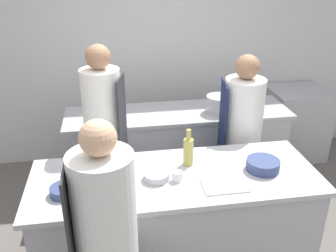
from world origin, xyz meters
name	(u,v)px	position (x,y,z in m)	size (l,w,h in m)	color
wall_back	(144,49)	(0.00, 2.13, 1.40)	(8.00, 0.06, 2.80)	silver
prep_counter	(175,224)	(0.00, 0.00, 0.47)	(2.18, 0.82, 0.93)	#A8AAAF
pass_counter	(178,150)	(0.26, 1.23, 0.47)	(2.37, 0.64, 0.93)	#A8AAAF
oven_range	(295,123)	(1.90, 1.75, 0.45)	(0.72, 0.65, 0.90)	#A8AAAF
chef_at_stove	(105,144)	(-0.52, 0.63, 0.92)	(0.37, 0.36, 1.81)	black
chef_at_pass_far	(240,139)	(0.77, 0.70, 0.82)	(0.41, 0.39, 1.65)	black
bottle_olive_oil	(83,167)	(-0.68, 0.06, 1.04)	(0.07, 0.07, 0.25)	#5B2319
bottle_vinegar	(188,151)	(0.13, 0.15, 1.05)	(0.08, 0.08, 0.30)	#B2A84C
bottle_wine	(109,174)	(-0.49, -0.02, 1.01)	(0.08, 0.08, 0.19)	black
bowl_mixing_large	(64,191)	(-0.81, -0.12, 0.96)	(0.19, 0.19, 0.06)	navy
bowl_prep_small	(263,165)	(0.68, -0.03, 0.98)	(0.25, 0.25, 0.08)	navy
bowl_ceramic_blue	(156,176)	(-0.15, -0.03, 0.96)	(0.19, 0.19, 0.06)	#B7BABC
cup	(177,176)	(0.00, -0.07, 0.97)	(0.08, 0.08, 0.08)	white
cutting_board	(225,185)	(0.32, -0.20, 0.94)	(0.32, 0.22, 0.01)	white
stockpot	(219,104)	(0.67, 1.15, 1.02)	(0.27, 0.27, 0.18)	#A8AAAF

